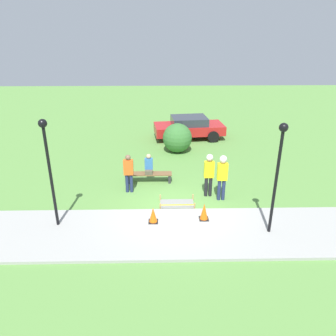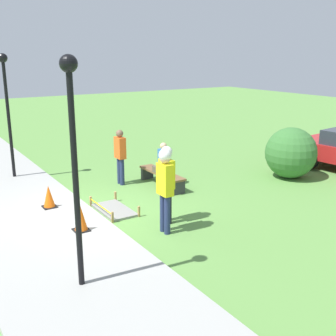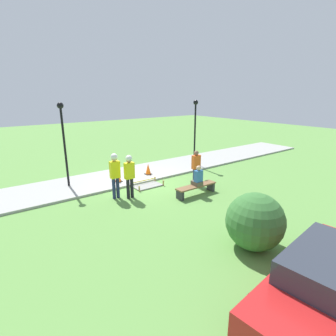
% 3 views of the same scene
% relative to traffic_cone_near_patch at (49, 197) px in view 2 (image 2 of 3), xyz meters
% --- Properties ---
extents(ground_plane, '(60.00, 60.00, 0.00)m').
position_rel_traffic_cone_near_patch_xyz_m(ground_plane, '(0.81, 0.90, -0.38)').
color(ground_plane, '#5B8E42').
extents(sidewalk, '(28.00, 3.01, 0.10)m').
position_rel_traffic_cone_near_patch_xyz_m(sidewalk, '(0.81, -0.61, -0.33)').
color(sidewalk, '#9E9E99').
rests_on(sidewalk, ground_plane).
extents(wet_concrete_patch, '(1.38, 0.77, 0.27)m').
position_rel_traffic_cone_near_patch_xyz_m(wet_concrete_patch, '(0.92, 1.38, -0.35)').
color(wet_concrete_patch, gray).
rests_on(wet_concrete_patch, ground_plane).
extents(traffic_cone_near_patch, '(0.34, 0.34, 0.57)m').
position_rel_traffic_cone_near_patch_xyz_m(traffic_cone_near_patch, '(0.00, 0.00, 0.00)').
color(traffic_cone_near_patch, black).
rests_on(traffic_cone_near_patch, sidewalk).
extents(traffic_cone_far_patch, '(0.34, 0.34, 0.63)m').
position_rel_traffic_cone_near_patch_xyz_m(traffic_cone_far_patch, '(1.83, 0.14, 0.03)').
color(traffic_cone_far_patch, black).
rests_on(traffic_cone_far_patch, sidewalk).
extents(park_bench, '(2.00, 0.44, 0.44)m').
position_rel_traffic_cone_near_patch_xyz_m(park_bench, '(-0.23, 3.53, -0.06)').
color(park_bench, '#2D2D33').
rests_on(park_bench, ground_plane).
extents(person_seated_on_bench, '(0.36, 0.44, 0.89)m').
position_rel_traffic_cone_near_patch_xyz_m(person_seated_on_bench, '(-0.26, 3.58, 0.41)').
color(person_seated_on_bench, brown).
rests_on(person_seated_on_bench, park_bench).
extents(worker_supervisor, '(0.40, 0.28, 1.93)m').
position_rel_traffic_cone_near_patch_xyz_m(worker_supervisor, '(2.73, 1.78, 0.80)').
color(worker_supervisor, navy).
rests_on(worker_supervisor, ground_plane).
extents(worker_assistant, '(0.40, 0.27, 1.86)m').
position_rel_traffic_cone_near_patch_xyz_m(worker_assistant, '(2.25, 2.13, 0.74)').
color(worker_assistant, black).
rests_on(worker_assistant, ground_plane).
extents(bystander_in_orange_shirt, '(0.40, 0.22, 1.70)m').
position_rel_traffic_cone_near_patch_xyz_m(bystander_in_orange_shirt, '(-1.07, 2.56, 0.58)').
color(bystander_in_orange_shirt, navy).
rests_on(bystander_in_orange_shirt, ground_plane).
extents(lamppost_near, '(0.28, 0.28, 3.80)m').
position_rel_traffic_cone_near_patch_xyz_m(lamppost_near, '(3.96, -0.68, 2.22)').
color(lamppost_near, black).
rests_on(lamppost_near, sidewalk).
extents(lamppost_far, '(0.28, 0.28, 3.81)m').
position_rel_traffic_cone_near_patch_xyz_m(lamppost_far, '(-3.37, -0.09, 2.22)').
color(lamppost_far, black).
rests_on(lamppost_far, sidewalk).
extents(shrub_rounded_near, '(1.64, 1.64, 1.64)m').
position_rel_traffic_cone_near_patch_xyz_m(shrub_rounded_near, '(1.21, 7.51, 0.44)').
color(shrub_rounded_near, '#387033').
rests_on(shrub_rounded_near, ground_plane).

